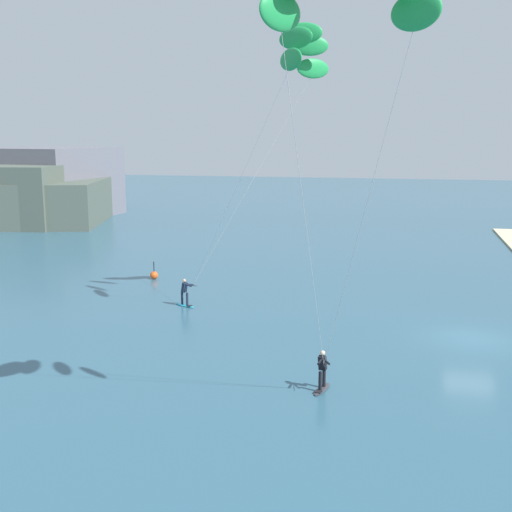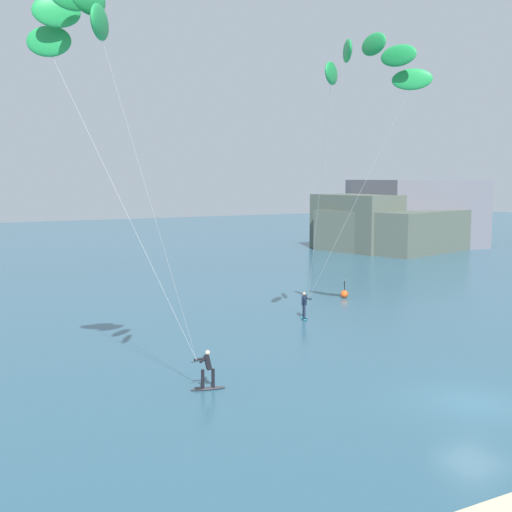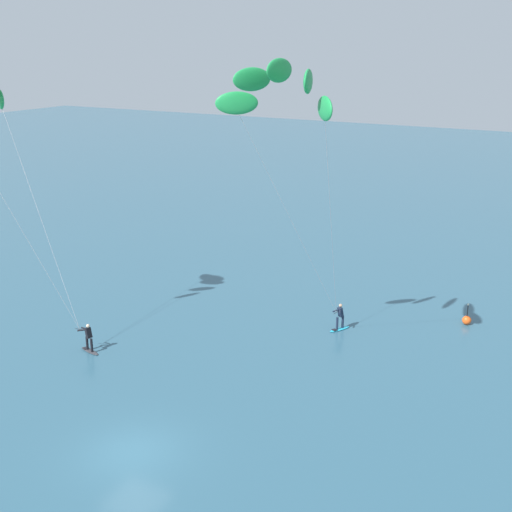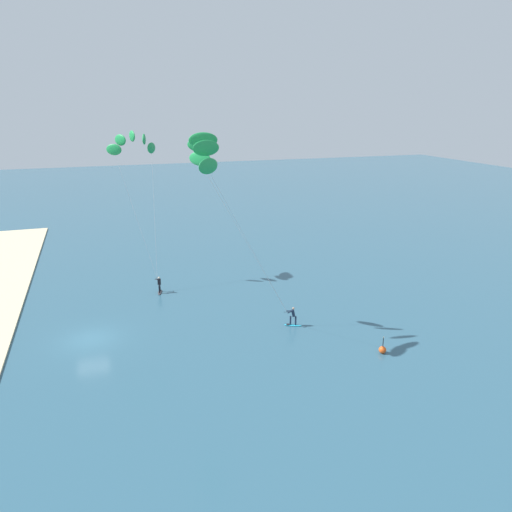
% 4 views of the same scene
% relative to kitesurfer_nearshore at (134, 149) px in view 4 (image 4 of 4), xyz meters
% --- Properties ---
extents(ground_plane, '(240.00, 240.00, 0.00)m').
position_rel_kitesurfer_nearshore_xyz_m(ground_plane, '(13.60, -5.50, -13.69)').
color(ground_plane, '#2D566B').
extents(kitesurfer_nearshore, '(7.40, 5.12, 15.47)m').
position_rel_kitesurfer_nearshore_xyz_m(kitesurfer_nearshore, '(0.00, 0.00, 0.00)').
color(kitesurfer_nearshore, '#333338').
rests_on(kitesurfer_nearshore, ground).
extents(kitesurfer_mid_water, '(6.52, 9.05, 16.01)m').
position_rel_kitesurfer_nearshore_xyz_m(kitesurfer_mid_water, '(15.75, 3.94, 0.48)').
color(kitesurfer_mid_water, '#23ADD1').
rests_on(kitesurfer_mid_water, ground).
extents(marker_buoy, '(0.56, 0.56, 1.38)m').
position_rel_kitesurfer_nearshore_xyz_m(marker_buoy, '(22.94, 15.36, -13.39)').
color(marker_buoy, '#EA5119').
rests_on(marker_buoy, ground).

